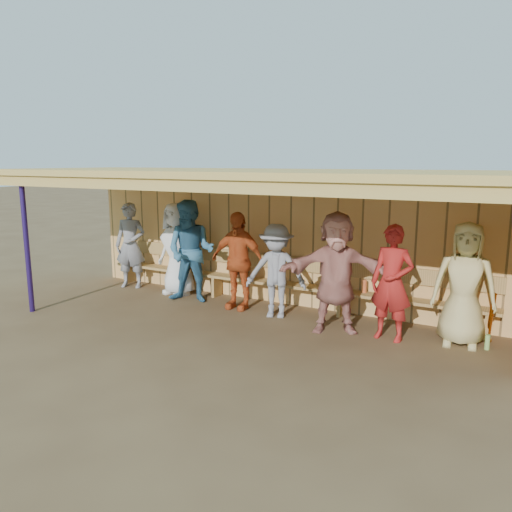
{
  "coord_description": "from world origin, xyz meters",
  "views": [
    {
      "loc": [
        4.07,
        -6.91,
        2.63
      ],
      "look_at": [
        0.0,
        0.35,
        1.05
      ],
      "focal_mm": 35.0,
      "sensor_mm": 36.0,
      "label": 1
    }
  ],
  "objects": [
    {
      "name": "dugout_structure",
      "position": [
        0.39,
        0.69,
        1.69
      ],
      "size": [
        8.8,
        3.2,
        2.5
      ],
      "color": "#E5AC61",
      "rests_on": "ground"
    },
    {
      "name": "player_e",
      "position": [
        0.33,
        0.46,
        0.8
      ],
      "size": [
        1.16,
        0.87,
        1.6
      ],
      "primitive_type": "imported",
      "rotation": [
        0.0,
        0.0,
        0.29
      ],
      "color": "gray",
      "rests_on": "ground"
    },
    {
      "name": "dugout_equipment",
      "position": [
        -1.09,
        0.99,
        0.49
      ],
      "size": [
        7.52,
        0.62,
        0.8
      ],
      "color": "orange",
      "rests_on": "ground"
    },
    {
      "name": "ground",
      "position": [
        0.0,
        0.0,
        0.0
      ],
      "size": [
        90.0,
        90.0,
        0.0
      ],
      "primitive_type": "plane",
      "color": "brown",
      "rests_on": "ground"
    },
    {
      "name": "player_f",
      "position": [
        1.47,
        0.25,
        0.95
      ],
      "size": [
        1.83,
        1.22,
        1.89
      ],
      "primitive_type": "imported",
      "rotation": [
        0.0,
        0.0,
        0.41
      ],
      "color": "tan",
      "rests_on": "ground"
    },
    {
      "name": "player_a",
      "position": [
        -3.29,
        0.81,
        0.9
      ],
      "size": [
        0.76,
        0.62,
        1.79
      ],
      "primitive_type": "imported",
      "rotation": [
        0.0,
        0.0,
        0.34
      ],
      "color": "gray",
      "rests_on": "ground"
    },
    {
      "name": "player_g",
      "position": [
        2.32,
        0.31,
        0.87
      ],
      "size": [
        0.68,
        0.49,
        1.74
      ],
      "primitive_type": "imported",
      "rotation": [
        0.0,
        0.0,
        -0.12
      ],
      "color": "#A81E1B",
      "rests_on": "ground"
    },
    {
      "name": "player_c",
      "position": [
        -1.51,
        0.53,
        0.97
      ],
      "size": [
        1.09,
        0.94,
        1.93
      ],
      "primitive_type": "imported",
      "rotation": [
        0.0,
        0.0,
        0.25
      ],
      "color": "teal",
      "rests_on": "ground"
    },
    {
      "name": "player_h",
      "position": [
        3.29,
        0.58,
        0.9
      ],
      "size": [
        0.94,
        0.66,
        1.8
      ],
      "primitive_type": "imported",
      "rotation": [
        0.0,
        0.0,
        0.1
      ],
      "color": "tan",
      "rests_on": "ground"
    },
    {
      "name": "player_d",
      "position": [
        -0.51,
        0.57,
        0.88
      ],
      "size": [
        1.05,
        0.47,
        1.76
      ],
      "primitive_type": "imported",
      "rotation": [
        0.0,
        0.0,
        0.04
      ],
      "color": "#CF5321",
      "rests_on": "ground"
    },
    {
      "name": "player_b",
      "position": [
        -2.06,
        0.81,
        0.92
      ],
      "size": [
        1.02,
        0.79,
        1.84
      ],
      "primitive_type": "imported",
      "rotation": [
        0.0,
        0.0,
        -0.25
      ],
      "color": "white",
      "rests_on": "ground"
    },
    {
      "name": "bench",
      "position": [
        0.0,
        1.12,
        0.53
      ],
      "size": [
        7.6,
        0.34,
        0.93
      ],
      "color": "tan",
      "rests_on": "ground"
    }
  ]
}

